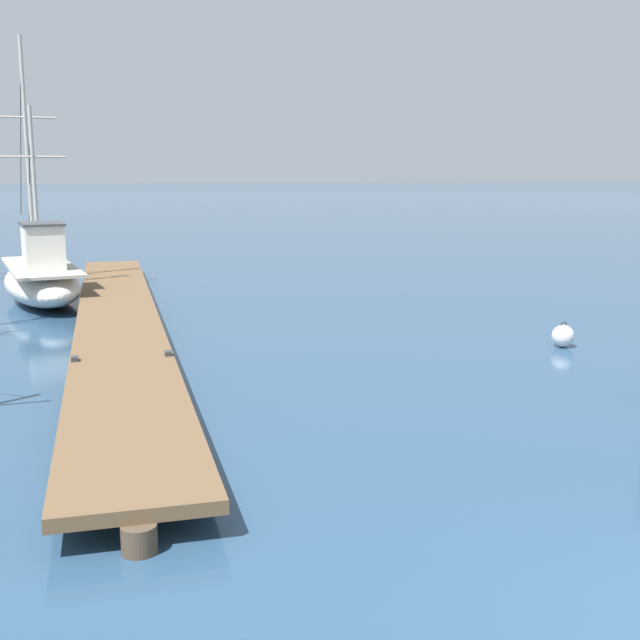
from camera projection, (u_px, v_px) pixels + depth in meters
floating_dock at (118, 318)px, 18.31m from camera, size 3.00×22.33×0.53m
fishing_boat_2 at (42, 277)px, 22.52m from camera, size 3.29×8.03×7.49m
mooring_buoy at (563, 336)px, 17.00m from camera, size 0.48×0.48×0.55m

